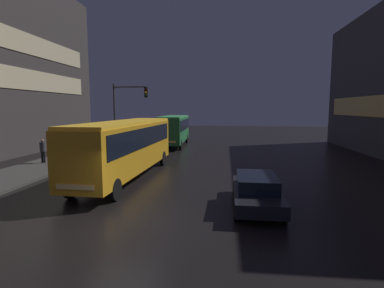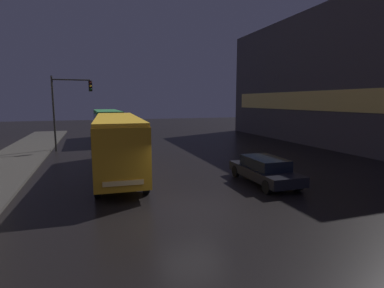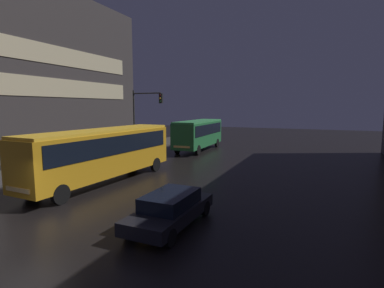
# 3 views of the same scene
# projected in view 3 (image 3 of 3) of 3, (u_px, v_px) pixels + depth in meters

# --- Properties ---
(ground_plane) EXTENTS (120.00, 120.00, 0.00)m
(ground_plane) POSITION_uv_depth(u_px,v_px,m) (29.00, 230.00, 11.61)
(ground_plane) COLOR black
(sidewalk_left) EXTENTS (4.00, 48.00, 0.15)m
(sidewalk_left) POSITION_uv_depth(u_px,v_px,m) (62.00, 165.00, 24.26)
(sidewalk_left) COLOR #3D3A38
(sidewalk_left) RESTS_ON ground
(bus_near) EXTENTS (2.86, 11.40, 3.35)m
(bus_near) POSITION_uv_depth(u_px,v_px,m) (103.00, 150.00, 18.64)
(bus_near) COLOR orange
(bus_near) RESTS_ON ground
(bus_far) EXTENTS (2.74, 9.28, 3.25)m
(bus_far) POSITION_uv_depth(u_px,v_px,m) (199.00, 132.00, 32.54)
(bus_far) COLOR #236B38
(bus_far) RESTS_ON ground
(car_taxi) EXTENTS (1.94, 4.67, 1.35)m
(car_taxi) POSITION_uv_depth(u_px,v_px,m) (171.00, 208.00, 11.95)
(car_taxi) COLOR black
(car_taxi) RESTS_ON ground
(pedestrian_mid) EXTENTS (0.52, 0.52, 1.73)m
(pedestrian_mid) POSITION_uv_depth(u_px,v_px,m) (59.00, 150.00, 24.72)
(pedestrian_mid) COLOR black
(pedestrian_mid) RESTS_ON sidewalk_left
(traffic_light_main) EXTENTS (3.24, 0.35, 6.31)m
(traffic_light_main) POSITION_uv_depth(u_px,v_px,m) (143.00, 112.00, 28.59)
(traffic_light_main) COLOR #2D2D2D
(traffic_light_main) RESTS_ON ground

